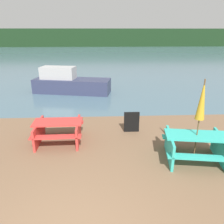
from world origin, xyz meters
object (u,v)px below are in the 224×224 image
object	(u,v)px
picnic_table_teal	(195,145)
signboard	(132,122)
picnic_table_red	(58,129)
umbrella_gold	(202,101)
boat	(69,83)

from	to	relation	value
picnic_table_teal	signboard	bearing A→B (deg)	128.48
picnic_table_red	signboard	distance (m)	2.59
signboard	umbrella_gold	bearing A→B (deg)	-51.52
picnic_table_teal	signboard	xyz separation A→B (m)	(-1.55, 1.94, -0.09)
boat	picnic_table_red	bearing A→B (deg)	-74.52
picnic_table_teal	signboard	world-z (taller)	picnic_table_teal
umbrella_gold	signboard	world-z (taller)	umbrella_gold
signboard	picnic_table_red	bearing A→B (deg)	-165.32
picnic_table_teal	signboard	distance (m)	2.48
picnic_table_teal	picnic_table_red	size ratio (longest dim) A/B	1.18
boat	signboard	xyz separation A→B (m)	(2.98, -5.59, -0.19)
picnic_table_teal	umbrella_gold	world-z (taller)	umbrella_gold
picnic_table_teal	picnic_table_red	distance (m)	4.25
picnic_table_teal	boat	bearing A→B (deg)	121.02
picnic_table_red	signboard	bearing A→B (deg)	14.68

